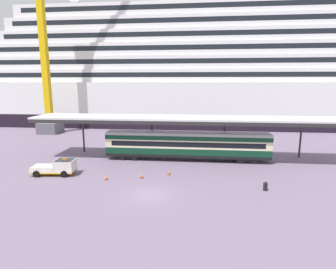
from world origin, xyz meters
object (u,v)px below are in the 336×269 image
(train_carriage, at_px, (187,145))
(traffic_cone_near, at_px, (169,172))
(traffic_cone_mid, at_px, (142,175))
(cruise_ship, at_px, (204,74))
(traffic_cone_far, at_px, (106,177))
(dockside_crane, at_px, (46,47))
(service_truck, at_px, (58,167))
(quay_bollard, at_px, (265,186))

(train_carriage, height_order, traffic_cone_near, train_carriage)
(traffic_cone_near, xyz_separation_m, traffic_cone_mid, (-3.11, -1.51, -0.01))
(cruise_ship, relative_size, traffic_cone_mid, 172.65)
(traffic_cone_near, bearing_deg, traffic_cone_far, -160.60)
(cruise_ship, height_order, traffic_cone_far, cruise_ship)
(cruise_ship, distance_m, traffic_cone_near, 47.96)
(traffic_cone_mid, height_order, traffic_cone_far, traffic_cone_mid)
(traffic_cone_near, height_order, dockside_crane, dockside_crane)
(train_carriage, xyz_separation_m, traffic_cone_near, (-1.96, -6.85, -1.94))
(service_truck, bearing_deg, cruise_ship, 68.18)
(traffic_cone_mid, relative_size, dockside_crane, 0.01)
(train_carriage, height_order, traffic_cone_mid, train_carriage)
(train_carriage, distance_m, traffic_cone_mid, 9.96)
(service_truck, height_order, traffic_cone_far, service_truck)
(quay_bollard, bearing_deg, service_truck, 173.92)
(train_carriage, distance_m, traffic_cone_far, 13.19)
(traffic_cone_far, bearing_deg, cruise_ship, 75.68)
(traffic_cone_far, relative_size, quay_bollard, 0.68)
(traffic_cone_mid, bearing_deg, traffic_cone_near, 25.86)
(dockside_crane, distance_m, quay_bollard, 52.67)
(service_truck, bearing_deg, quay_bollard, -6.08)
(quay_bollard, bearing_deg, dockside_crane, 143.31)
(cruise_ship, height_order, train_carriage, cruise_ship)
(train_carriage, height_order, traffic_cone_far, train_carriage)
(service_truck, distance_m, traffic_cone_near, 13.73)
(quay_bollard, bearing_deg, traffic_cone_far, 175.52)
(train_carriage, relative_size, traffic_cone_far, 36.19)
(traffic_cone_near, relative_size, quay_bollard, 0.79)
(dockside_crane, relative_size, quay_bollard, 61.03)
(service_truck, relative_size, quay_bollard, 5.59)
(traffic_cone_far, xyz_separation_m, quay_bollard, (17.72, -1.39, 0.20))
(service_truck, relative_size, dockside_crane, 0.09)
(train_carriage, height_order, service_truck, train_carriage)
(train_carriage, bearing_deg, quay_bollard, -51.20)
(traffic_cone_near, relative_size, traffic_cone_far, 1.17)
(cruise_ship, height_order, traffic_cone_near, cruise_ship)
(quay_bollard, bearing_deg, train_carriage, 128.80)
(service_truck, xyz_separation_m, traffic_cone_mid, (10.55, -0.19, -0.62))
(traffic_cone_mid, bearing_deg, dockside_crane, 133.70)
(traffic_cone_mid, bearing_deg, train_carriage, 58.80)
(train_carriage, relative_size, traffic_cone_mid, 31.51)
(traffic_cone_far, distance_m, quay_bollard, 17.77)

